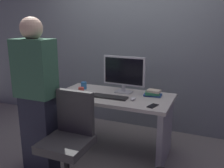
{
  "coord_description": "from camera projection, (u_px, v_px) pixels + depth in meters",
  "views": [
    {
      "loc": [
        1.09,
        -2.64,
        1.59
      ],
      "look_at": [
        0.0,
        -0.05,
        0.88
      ],
      "focal_mm": 39.48,
      "sensor_mm": 36.0,
      "label": 1
    }
  ],
  "objects": [
    {
      "name": "ground_plane",
      "position": [
        114.0,
        149.0,
        3.16
      ],
      "size": [
        9.0,
        9.0,
        0.0
      ],
      "primitive_type": "plane",
      "color": "gray"
    },
    {
      "name": "wall_back",
      "position": [
        137.0,
        28.0,
        3.59
      ],
      "size": [
        6.4,
        0.1,
        3.0
      ],
      "primitive_type": "cube",
      "color": "gray",
      "rests_on": "ground"
    },
    {
      "name": "desk",
      "position": [
        114.0,
        113.0,
        3.04
      ],
      "size": [
        1.4,
        0.71,
        0.73
      ],
      "color": "beige",
      "rests_on": "ground"
    },
    {
      "name": "office_chair",
      "position": [
        69.0,
        145.0,
        2.4
      ],
      "size": [
        0.52,
        0.52,
        0.94
      ],
      "color": "black",
      "rests_on": "ground"
    },
    {
      "name": "person_at_desk",
      "position": [
        37.0,
        97.0,
        2.51
      ],
      "size": [
        0.4,
        0.24,
        1.64
      ],
      "color": "#262838",
      "rests_on": "ground"
    },
    {
      "name": "monitor",
      "position": [
        124.0,
        72.0,
        3.02
      ],
      "size": [
        0.54,
        0.15,
        0.46
      ],
      "color": "silver",
      "rests_on": "desk"
    },
    {
      "name": "keyboard",
      "position": [
        109.0,
        97.0,
        2.88
      ],
      "size": [
        0.43,
        0.13,
        0.02
      ],
      "primitive_type": "cube",
      "rotation": [
        0.0,
        0.0,
        -0.0
      ],
      "color": "#262626",
      "rests_on": "desk"
    },
    {
      "name": "mouse",
      "position": [
        133.0,
        99.0,
        2.79
      ],
      "size": [
        0.06,
        0.1,
        0.03
      ],
      "primitive_type": "ellipsoid",
      "color": "white",
      "rests_on": "desk"
    },
    {
      "name": "cup_near_keyboard",
      "position": [
        81.0,
        91.0,
        2.98
      ],
      "size": [
        0.07,
        0.07,
        0.09
      ],
      "primitive_type": "cylinder",
      "color": "#D84C3F",
      "rests_on": "desk"
    },
    {
      "name": "cup_by_monitor",
      "position": [
        84.0,
        85.0,
        3.24
      ],
      "size": [
        0.07,
        0.07,
        0.09
      ],
      "primitive_type": "cylinder",
      "color": "#3372B2",
      "rests_on": "desk"
    },
    {
      "name": "book_stack",
      "position": [
        153.0,
        93.0,
        2.93
      ],
      "size": [
        0.21,
        0.16,
        0.08
      ],
      "color": "#3359A5",
      "rests_on": "desk"
    },
    {
      "name": "cell_phone",
      "position": [
        153.0,
        106.0,
        2.59
      ],
      "size": [
        0.11,
        0.16,
        0.01
      ],
      "primitive_type": "cube",
      "rotation": [
        0.0,
        0.0,
        -0.27
      ],
      "color": "black",
      "rests_on": "desk"
    }
  ]
}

